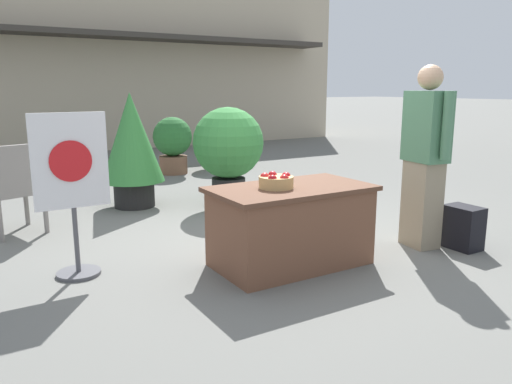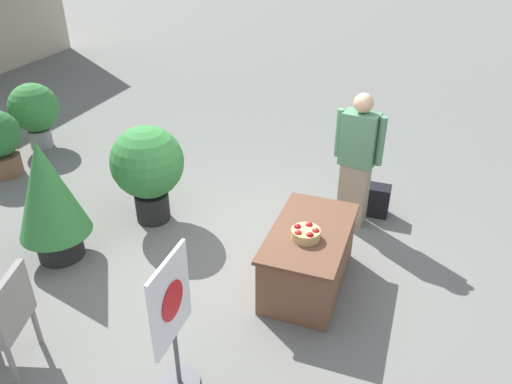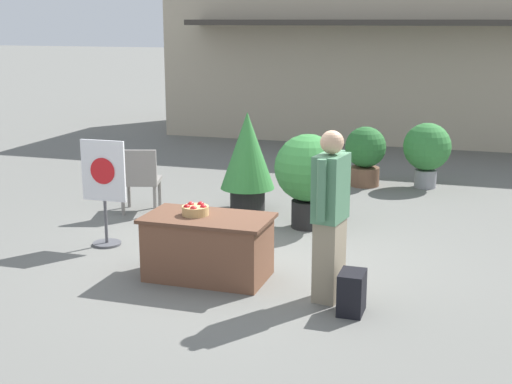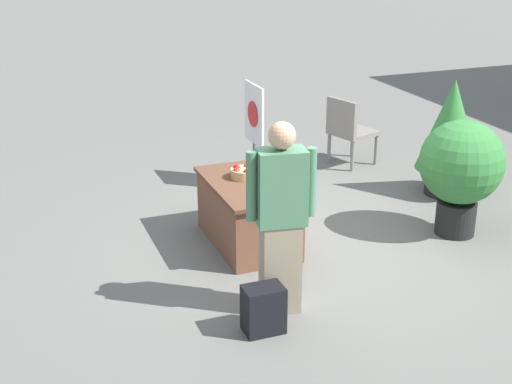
% 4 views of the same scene
% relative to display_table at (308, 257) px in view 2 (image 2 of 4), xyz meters
% --- Properties ---
extents(ground_plane, '(120.00, 120.00, 0.00)m').
position_rel_display_table_xyz_m(ground_plane, '(0.31, 0.68, -0.35)').
color(ground_plane, slate).
extents(display_table, '(1.39, 0.79, 0.70)m').
position_rel_display_table_xyz_m(display_table, '(0.00, 0.00, 0.00)').
color(display_table, brown).
rests_on(display_table, ground_plane).
extents(apple_basket, '(0.29, 0.29, 0.13)m').
position_rel_display_table_xyz_m(apple_basket, '(-0.15, 0.01, 0.41)').
color(apple_basket, tan).
rests_on(apple_basket, display_table).
extents(person_visitor, '(0.32, 0.60, 1.75)m').
position_rel_display_table_xyz_m(person_visitor, '(1.40, -0.22, 0.54)').
color(person_visitor, gray).
rests_on(person_visitor, ground_plane).
extents(backpack, '(0.24, 0.34, 0.42)m').
position_rel_display_table_xyz_m(backpack, '(1.69, -0.49, -0.14)').
color(backpack, black).
rests_on(backpack, ground_plane).
extents(poster_board, '(0.59, 0.36, 1.35)m').
position_rel_display_table_xyz_m(poster_board, '(-1.67, 0.70, 0.39)').
color(poster_board, '#4C4C51').
rests_on(poster_board, ground_plane).
extents(patio_chair, '(0.69, 0.69, 0.97)m').
position_rel_display_table_xyz_m(patio_chair, '(-1.95, 2.23, 0.19)').
color(patio_chair, gray).
rests_on(patio_chair, ground_plane).
extents(potted_plant_near_right, '(0.92, 0.92, 1.30)m').
position_rel_display_table_xyz_m(potted_plant_near_right, '(0.58, 2.25, 0.43)').
color(potted_plant_near_right, black).
rests_on(potted_plant_near_right, ground_plane).
extents(potted_plant_near_left, '(0.81, 0.81, 1.48)m').
position_rel_display_table_xyz_m(potted_plant_near_left, '(-0.49, 2.87, 0.47)').
color(potted_plant_near_left, black).
rests_on(potted_plant_near_left, ground_plane).
extents(potted_plant_far_right, '(0.80, 0.80, 1.11)m').
position_rel_display_table_xyz_m(potted_plant_far_right, '(1.93, 5.20, 0.31)').
color(potted_plant_far_right, gray).
rests_on(potted_plant_far_right, ground_plane).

